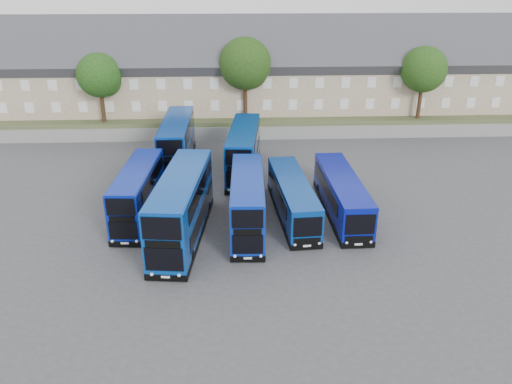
# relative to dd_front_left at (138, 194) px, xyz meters

# --- Properties ---
(ground) EXTENTS (120.00, 120.00, 0.00)m
(ground) POSITION_rel_dd_front_left_xyz_m (6.79, -4.78, -1.93)
(ground) COLOR #434347
(ground) RESTS_ON ground
(retaining_wall) EXTENTS (70.00, 0.40, 1.50)m
(retaining_wall) POSITION_rel_dd_front_left_xyz_m (6.79, 19.22, -1.18)
(retaining_wall) COLOR slate
(retaining_wall) RESTS_ON ground
(earth_bank) EXTENTS (80.00, 20.00, 2.00)m
(earth_bank) POSITION_rel_dd_front_left_xyz_m (6.79, 29.22, -0.93)
(earth_bank) COLOR #414929
(earth_bank) RESTS_ON ground
(terrace_row) EXTENTS (66.00, 10.40, 11.20)m
(terrace_row) POSITION_rel_dd_front_left_xyz_m (12.80, 25.22, 4.67)
(terrace_row) COLOR tan
(terrace_row) RESTS_ON earth_bank
(dd_front_left) EXTENTS (2.79, 10.00, 3.93)m
(dd_front_left) POSITION_rel_dd_front_left_xyz_m (0.00, 0.00, 0.00)
(dd_front_left) COLOR #081FA0
(dd_front_left) RESTS_ON ground
(dd_front_mid) EXTENTS (3.89, 11.94, 4.66)m
(dd_front_mid) POSITION_rel_dd_front_left_xyz_m (3.67, -3.42, 0.37)
(dd_front_mid) COLOR #083C9C
(dd_front_mid) RESTS_ON ground
(dd_front_right) EXTENTS (2.62, 10.26, 4.05)m
(dd_front_right) POSITION_rel_dd_front_left_xyz_m (8.34, -2.19, 0.06)
(dd_front_right) COLOR #0927A5
(dd_front_right) RESTS_ON ground
(dd_rear_left) EXTENTS (2.63, 11.29, 4.48)m
(dd_rear_left) POSITION_rel_dd_front_left_xyz_m (1.85, 11.56, 0.28)
(dd_rear_left) COLOR #083999
(dd_rear_left) RESTS_ON ground
(dd_rear_right) EXTENTS (3.60, 11.12, 4.34)m
(dd_rear_right) POSITION_rel_dd_front_left_xyz_m (8.32, 8.93, 0.21)
(dd_rear_right) COLOR #083996
(dd_rear_right) RESTS_ON ground
(coach_east_a) EXTENTS (3.13, 11.07, 2.99)m
(coach_east_a) POSITION_rel_dd_front_left_xyz_m (11.89, -0.43, -0.46)
(coach_east_a) COLOR navy
(coach_east_a) RESTS_ON ground
(coach_east_b) EXTENTS (2.62, 11.39, 3.10)m
(coach_east_b) POSITION_rel_dd_front_left_xyz_m (15.78, -0.14, -0.41)
(coach_east_b) COLOR #081497
(coach_east_b) RESTS_ON ground
(tree_west) EXTENTS (4.80, 4.80, 7.65)m
(tree_west) POSITION_rel_dd_front_left_xyz_m (-7.06, 20.32, 5.12)
(tree_west) COLOR #382314
(tree_west) RESTS_ON earth_bank
(tree_mid) EXTENTS (5.76, 5.76, 9.18)m
(tree_mid) POSITION_rel_dd_front_left_xyz_m (8.94, 20.82, 6.14)
(tree_mid) COLOR #382314
(tree_mid) RESTS_ON earth_bank
(tree_east) EXTENTS (5.12, 5.12, 8.16)m
(tree_east) POSITION_rel_dd_front_left_xyz_m (28.94, 20.32, 5.46)
(tree_east) COLOR #382314
(tree_east) RESTS_ON earth_bank
(tree_far) EXTENTS (5.44, 5.44, 8.67)m
(tree_far) POSITION_rel_dd_front_left_xyz_m (34.94, 27.32, 5.80)
(tree_far) COLOR #382314
(tree_far) RESTS_ON earth_bank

